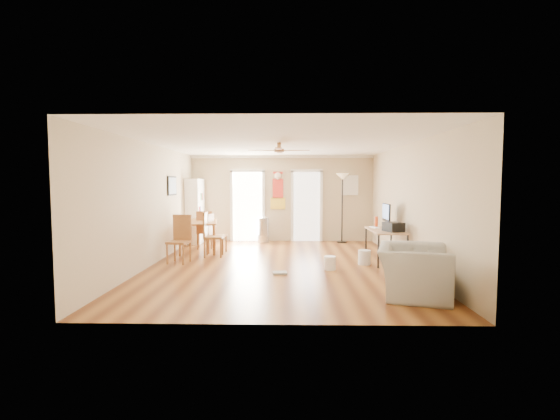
{
  "coord_description": "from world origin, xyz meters",
  "views": [
    {
      "loc": [
        0.19,
        -8.18,
        1.76
      ],
      "look_at": [
        0.0,
        0.6,
        1.15
      ],
      "focal_mm": 24.66,
      "sensor_mm": 36.0,
      "label": 1
    }
  ],
  "objects_px": {
    "bookshelf": "(195,211)",
    "computer_desk": "(385,246)",
    "dining_chair_right_a": "(217,234)",
    "dining_chair_far": "(205,230)",
    "torchiere_lamp": "(342,208)",
    "printer": "(393,227)",
    "dining_chair_right_b": "(214,235)",
    "wastebasket_b": "(364,257)",
    "armchair": "(414,271)",
    "trash_can": "(263,230)",
    "dining_chair_near": "(179,239)",
    "dining_table": "(199,236)",
    "wastebasket_a": "(330,263)"
  },
  "relations": [
    {
      "from": "dining_table",
      "to": "dining_chair_near",
      "type": "bearing_deg",
      "value": -92.98
    },
    {
      "from": "dining_table",
      "to": "dining_chair_right_a",
      "type": "relative_size",
      "value": 1.6
    },
    {
      "from": "wastebasket_a",
      "to": "dining_chair_near",
      "type": "bearing_deg",
      "value": 169.46
    },
    {
      "from": "dining_chair_far",
      "to": "torchiere_lamp",
      "type": "height_order",
      "value": "torchiere_lamp"
    },
    {
      "from": "wastebasket_b",
      "to": "dining_chair_far",
      "type": "bearing_deg",
      "value": 153.06
    },
    {
      "from": "trash_can",
      "to": "computer_desk",
      "type": "distance_m",
      "value": 4.03
    },
    {
      "from": "dining_chair_near",
      "to": "torchiere_lamp",
      "type": "distance_m",
      "value": 5.06
    },
    {
      "from": "trash_can",
      "to": "dining_chair_far",
      "type": "bearing_deg",
      "value": -144.75
    },
    {
      "from": "dining_chair_right_a",
      "to": "dining_chair_far",
      "type": "distance_m",
      "value": 0.82
    },
    {
      "from": "bookshelf",
      "to": "dining_chair_right_a",
      "type": "relative_size",
      "value": 1.93
    },
    {
      "from": "dining_chair_right_b",
      "to": "dining_chair_far",
      "type": "distance_m",
      "value": 1.25
    },
    {
      "from": "bookshelf",
      "to": "dining_chair_near",
      "type": "relative_size",
      "value": 1.8
    },
    {
      "from": "dining_chair_far",
      "to": "torchiere_lamp",
      "type": "distance_m",
      "value": 4.05
    },
    {
      "from": "dining_chair_right_a",
      "to": "trash_can",
      "type": "xyz_separation_m",
      "value": [
        1.05,
        1.75,
        -0.12
      ]
    },
    {
      "from": "dining_table",
      "to": "dining_chair_far",
      "type": "xyz_separation_m",
      "value": [
        0.08,
        0.36,
        0.12
      ]
    },
    {
      "from": "bookshelf",
      "to": "torchiere_lamp",
      "type": "distance_m",
      "value": 4.34
    },
    {
      "from": "bookshelf",
      "to": "wastebasket_a",
      "type": "relative_size",
      "value": 6.79
    },
    {
      "from": "bookshelf",
      "to": "dining_chair_right_b",
      "type": "distance_m",
      "value": 2.28
    },
    {
      "from": "wastebasket_b",
      "to": "dining_chair_near",
      "type": "bearing_deg",
      "value": 178.96
    },
    {
      "from": "dining_chair_right_a",
      "to": "wastebasket_a",
      "type": "distance_m",
      "value": 3.24
    },
    {
      "from": "dining_chair_far",
      "to": "trash_can",
      "type": "bearing_deg",
      "value": -152.89
    },
    {
      "from": "dining_chair_right_a",
      "to": "printer",
      "type": "distance_m",
      "value": 4.28
    },
    {
      "from": "dining_chair_right_a",
      "to": "dining_chair_far",
      "type": "xyz_separation_m",
      "value": [
        -0.47,
        0.68,
        0.02
      ]
    },
    {
      "from": "dining_chair_far",
      "to": "wastebasket_b",
      "type": "bearing_deg",
      "value": 144.92
    },
    {
      "from": "printer",
      "to": "wastebasket_a",
      "type": "distance_m",
      "value": 1.65
    },
    {
      "from": "dining_table",
      "to": "dining_chair_right_b",
      "type": "xyz_separation_m",
      "value": [
        0.55,
        -0.8,
        0.14
      ]
    },
    {
      "from": "trash_can",
      "to": "dining_chair_right_b",
      "type": "bearing_deg",
      "value": -115.21
    },
    {
      "from": "bookshelf",
      "to": "printer",
      "type": "bearing_deg",
      "value": -20.63
    },
    {
      "from": "dining_chair_right_a",
      "to": "dining_chair_right_b",
      "type": "height_order",
      "value": "dining_chair_right_b"
    },
    {
      "from": "dining_chair_near",
      "to": "wastebasket_b",
      "type": "height_order",
      "value": "dining_chair_near"
    },
    {
      "from": "wastebasket_b",
      "to": "armchair",
      "type": "relative_size",
      "value": 0.26
    },
    {
      "from": "dining_table",
      "to": "armchair",
      "type": "distance_m",
      "value": 5.84
    },
    {
      "from": "dining_chair_far",
      "to": "torchiere_lamp",
      "type": "xyz_separation_m",
      "value": [
        3.85,
        1.11,
        0.52
      ]
    },
    {
      "from": "computer_desk",
      "to": "printer",
      "type": "relative_size",
      "value": 3.51
    },
    {
      "from": "dining_chair_right_a",
      "to": "wastebasket_b",
      "type": "xyz_separation_m",
      "value": [
        3.45,
        -1.31,
        -0.33
      ]
    },
    {
      "from": "trash_can",
      "to": "computer_desk",
      "type": "height_order",
      "value": "trash_can"
    },
    {
      "from": "wastebasket_a",
      "to": "bookshelf",
      "type": "bearing_deg",
      "value": 136.45
    },
    {
      "from": "dining_table",
      "to": "computer_desk",
      "type": "distance_m",
      "value": 4.71
    },
    {
      "from": "dining_table",
      "to": "dining_chair_near",
      "type": "height_order",
      "value": "dining_chair_near"
    },
    {
      "from": "bookshelf",
      "to": "computer_desk",
      "type": "relative_size",
      "value": 1.39
    },
    {
      "from": "dining_chair_near",
      "to": "trash_can",
      "type": "relative_size",
      "value": 1.41
    },
    {
      "from": "computer_desk",
      "to": "wastebasket_a",
      "type": "xyz_separation_m",
      "value": [
        -1.32,
        -0.81,
        -0.22
      ]
    },
    {
      "from": "dining_chair_far",
      "to": "printer",
      "type": "height_order",
      "value": "dining_chair_far"
    },
    {
      "from": "dining_chair_far",
      "to": "dining_chair_right_a",
      "type": "bearing_deg",
      "value": 116.32
    },
    {
      "from": "dining_chair_right_a",
      "to": "trash_can",
      "type": "distance_m",
      "value": 2.04
    },
    {
      "from": "bookshelf",
      "to": "dining_chair_near",
      "type": "bearing_deg",
      "value": -74.12
    },
    {
      "from": "trash_can",
      "to": "printer",
      "type": "distance_m",
      "value": 4.33
    },
    {
      "from": "dining_chair_right_b",
      "to": "dining_chair_near",
      "type": "relative_size",
      "value": 1.02
    },
    {
      "from": "dining_chair_right_a",
      "to": "dining_chair_right_b",
      "type": "xyz_separation_m",
      "value": [
        0.0,
        -0.48,
        0.04
      ]
    },
    {
      "from": "trash_can",
      "to": "armchair",
      "type": "height_order",
      "value": "armchair"
    }
  ]
}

